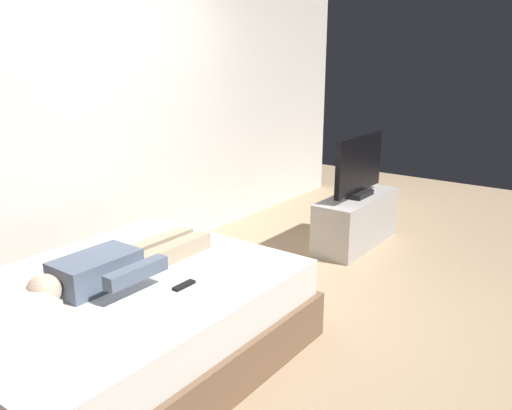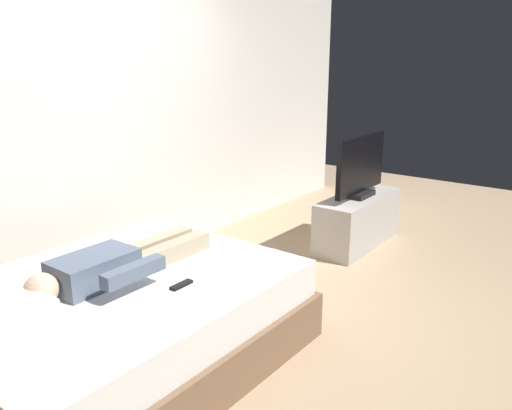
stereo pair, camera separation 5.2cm
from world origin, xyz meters
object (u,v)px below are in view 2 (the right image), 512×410
at_px(remote, 181,285).
at_px(tv_stand, 358,221).
at_px(person, 114,265).
at_px(tv, 361,168).
at_px(bed, 120,323).

relative_size(remote, tv_stand, 0.14).
bearing_deg(person, tv, -5.63).
bearing_deg(tv, remote, -176.88).
relative_size(bed, tv_stand, 1.87).
bearing_deg(bed, tv, -4.63).
relative_size(remote, tv, 0.17).
relative_size(person, remote, 8.40).
distance_m(remote, tv_stand, 2.57).
xyz_separation_m(person, remote, (0.15, -0.40, -0.07)).
xyz_separation_m(person, tv_stand, (2.70, -0.27, -0.37)).
height_order(remote, tv, tv).
height_order(person, tv_stand, person).
bearing_deg(tv_stand, person, 174.37).
xyz_separation_m(remote, tv_stand, (2.54, 0.14, -0.30)).
xyz_separation_m(remote, tv, (2.54, 0.14, 0.24)).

